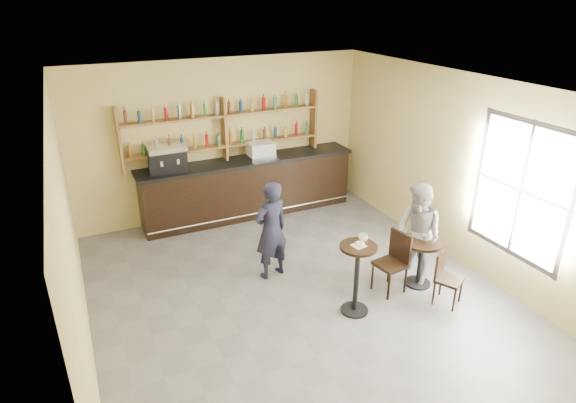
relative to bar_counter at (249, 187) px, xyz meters
name	(u,v)px	position (x,y,z in m)	size (l,w,h in m)	color
floor	(298,296)	(-0.39, -3.15, -0.61)	(7.00, 7.00, 0.00)	slate
ceiling	(300,88)	(-0.39, -3.15, 2.59)	(7.00, 7.00, 0.00)	white
wall_back	(223,139)	(-0.39, 0.35, 0.99)	(7.00, 7.00, 0.00)	#D8C57B
wall_front	(488,358)	(-0.39, -6.65, 0.99)	(7.00, 7.00, 0.00)	#D8C57B
wall_left	(71,245)	(-3.39, -3.15, 0.99)	(7.00, 7.00, 0.00)	#D8C57B
wall_right	(461,171)	(2.61, -3.15, 0.99)	(7.00, 7.00, 0.00)	#D8C57B
window_pane	(521,191)	(2.60, -4.35, 1.09)	(2.00, 2.00, 0.00)	white
window_frame	(521,191)	(2.60, -4.35, 1.09)	(0.04, 1.70, 2.10)	black
shelf_unit	(224,130)	(-0.39, 0.22, 1.20)	(4.00, 0.26, 1.40)	brown
liquor_bottles	(224,122)	(-0.39, 0.22, 1.37)	(3.68, 0.10, 1.00)	#8C5919
bar_counter	(249,187)	(0.00, 0.00, 0.00)	(4.49, 0.88, 1.22)	black
espresso_machine	(167,158)	(-1.60, 0.00, 0.86)	(0.70, 0.45, 0.50)	black
pastry_case	(261,150)	(0.29, 0.00, 0.77)	(0.53, 0.42, 0.32)	silver
pedestal_table	(356,279)	(0.20, -3.84, -0.06)	(0.53, 0.53, 1.10)	black
napkin	(359,246)	(0.20, -3.84, 0.49)	(0.17, 0.17, 0.00)	white
donut	(360,244)	(0.21, -3.85, 0.52)	(0.14, 0.14, 0.05)	tan
cup_pedestal	(363,237)	(0.34, -3.74, 0.54)	(0.13, 0.13, 0.10)	white
man_main	(271,230)	(-0.52, -2.42, 0.22)	(0.61, 0.40, 1.67)	black
cafe_table	(420,263)	(1.52, -3.66, -0.22)	(0.62, 0.62, 0.78)	black
cup_cafe	(426,238)	(1.57, -3.66, 0.22)	(0.11, 0.11, 0.10)	white
chair_west	(390,264)	(0.97, -3.61, -0.12)	(0.42, 0.42, 0.98)	black
chair_south	(449,279)	(1.57, -4.26, -0.19)	(0.36, 0.36, 0.84)	black
patron_second	(418,235)	(1.52, -3.53, 0.22)	(0.81, 0.63, 1.66)	gray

